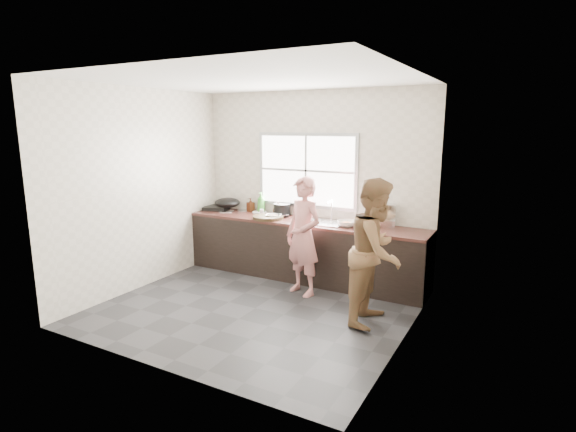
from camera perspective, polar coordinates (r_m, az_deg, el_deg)
The scene contains 30 objects.
floor at distance 5.64m, azimuth -4.16°, elevation -11.64°, with size 3.60×3.20×0.01m, color #29292C.
ceiling at distance 5.21m, azimuth -4.60°, elevation 16.95°, with size 3.60×3.20×0.01m, color silver.
wall_back at distance 6.64m, azimuth 3.21°, elevation 4.05°, with size 3.60×0.01×2.70m, color beige.
wall_left at distance 6.41m, azimuth -18.04°, elevation 3.24°, with size 0.01×3.20×2.70m, color beige.
wall_right at distance 4.54m, azimuth 15.09°, elevation 0.25°, with size 0.01×3.20×2.70m, color silver.
wall_front at distance 4.03m, azimuth -16.90°, elevation -1.23°, with size 3.60×0.01×2.70m, color silver.
cabinet at distance 6.56m, azimuth 1.93°, elevation -4.44°, with size 3.60×0.62×0.82m, color black.
countertop at distance 6.45m, azimuth 1.95°, elevation -0.76°, with size 3.60×0.64×0.04m, color #391C17.
sink at distance 6.30m, azimuth 4.80°, elevation -0.86°, with size 0.55×0.45×0.02m, color silver.
faucet at distance 6.45m, azimuth 5.54°, elevation 0.73°, with size 0.02×0.02×0.30m, color silver.
window_frame at distance 6.65m, azimuth 2.40°, elevation 5.80°, with size 1.60×0.05×1.10m, color #9EA0A5.
window_glazing at distance 6.63m, azimuth 2.30°, elevation 5.78°, with size 1.50×0.01×1.00m, color white.
woman at distance 5.87m, azimuth 1.97°, elevation -3.09°, with size 0.53×0.35×1.46m, color #D3827E.
person_side at distance 5.10m, azimuth 11.13°, elevation -4.47°, with size 0.80×0.62×1.65m, color brown.
cutting_board at distance 6.57m, azimuth -2.55°, elevation -0.17°, with size 0.45×0.45×0.05m, color black.
cleaver at distance 6.65m, azimuth -0.75°, elevation 0.16°, with size 0.19×0.10×0.01m, color silver.
bowl_mince at distance 6.60m, azimuth -1.86°, elevation -0.04°, with size 0.24×0.24×0.06m, color white.
bowl_crabs at distance 6.11m, azimuth 7.43°, elevation -1.03°, with size 0.20×0.20×0.06m, color silver.
bowl_held at distance 6.12m, azimuth 7.34°, elevation -1.00°, with size 0.22×0.22×0.07m, color silver.
black_pot at distance 6.78m, azimuth -0.76°, elevation 0.80°, with size 0.25×0.25×0.18m, color black.
plate_food at distance 7.04m, azimuth -3.63°, elevation 0.50°, with size 0.22×0.22×0.02m, color white.
bottle_green at distance 7.03m, azimuth -3.44°, elevation 1.74°, with size 0.12×0.12×0.32m, color #327E29.
bottle_brown_tall at distance 7.15m, azimuth -4.78°, elevation 1.36°, with size 0.09×0.09×0.20m, color #4A2212.
bottle_brown_short at distance 6.83m, azimuth -1.29°, elevation 0.89°, with size 0.14×0.14×0.19m, color #3F180F.
glass_jar at distance 6.86m, azimuth -3.37°, elevation 0.51°, with size 0.06×0.06×0.09m, color silver.
burner at distance 7.40m, azimuth -9.06°, elevation 1.05°, with size 0.37×0.37×0.06m, color black.
wok at distance 7.20m, azimuth -7.70°, elevation 1.69°, with size 0.41×0.41×0.15m, color black.
dish_rack at distance 6.24m, azimuth 11.69°, elevation 0.22°, with size 0.41×0.29×0.31m, color silver.
pot_lid_left at distance 7.20m, azimuth -7.88°, elevation 0.62°, with size 0.25×0.25×0.01m, color #B5B6BC.
pot_lid_right at distance 7.23m, azimuth -5.61°, elevation 0.72°, with size 0.22×0.22×0.01m, color #B8BBC0.
Camera 1 is at (2.84, -4.34, 2.20)m, focal length 28.00 mm.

